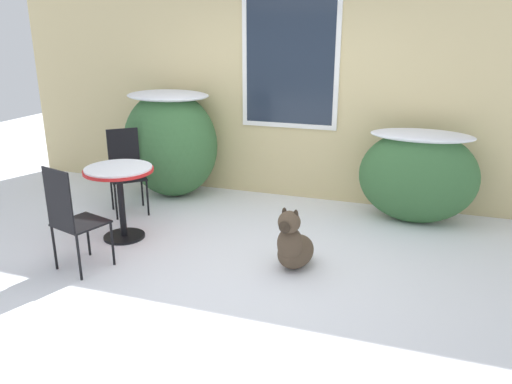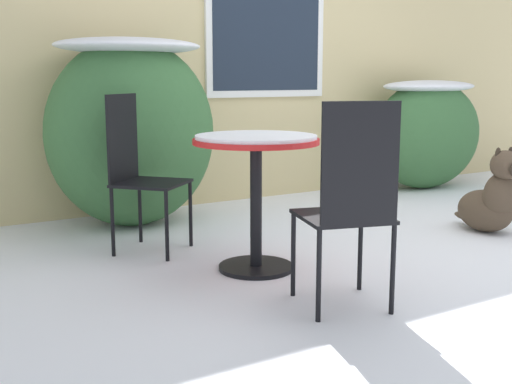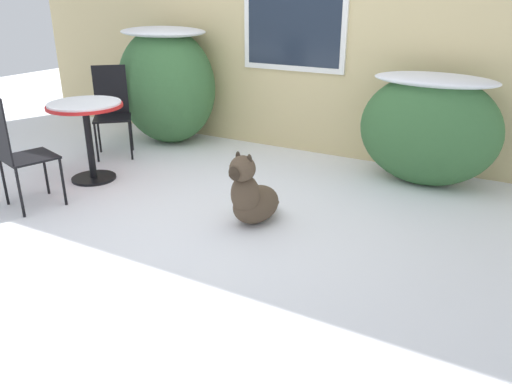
% 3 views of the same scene
% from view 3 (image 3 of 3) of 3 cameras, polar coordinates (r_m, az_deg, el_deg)
% --- Properties ---
extents(ground_plane, '(16.00, 16.00, 0.00)m').
position_cam_3_polar(ground_plane, '(4.28, -7.51, -2.68)').
color(ground_plane, white).
extents(house_wall, '(8.00, 0.10, 3.21)m').
position_cam_3_polar(house_wall, '(5.80, 5.38, 20.37)').
color(house_wall, '#D1BC84').
rests_on(house_wall, ground_plane).
extents(shrub_left, '(1.27, 0.98, 1.39)m').
position_cam_3_polar(shrub_left, '(6.29, -10.23, 12.15)').
color(shrub_left, '#386638').
rests_on(shrub_left, ground_plane).
extents(shrub_middle, '(1.32, 0.67, 1.08)m').
position_cam_3_polar(shrub_middle, '(5.03, 19.16, 7.02)').
color(shrub_middle, '#386638').
rests_on(shrub_middle, ground_plane).
extents(patio_table, '(0.72, 0.72, 0.78)m').
position_cam_3_polar(patio_table, '(5.14, -18.81, 7.83)').
color(patio_table, black).
rests_on(patio_table, ground_plane).
extents(patio_chair_near_table, '(0.57, 0.57, 1.00)m').
position_cam_3_polar(patio_chair_near_table, '(5.96, -16.15, 9.17)').
color(patio_chair_near_table, black).
rests_on(patio_chair_near_table, ground_plane).
extents(patio_chair_far_side, '(0.50, 0.50, 1.00)m').
position_cam_3_polar(patio_chair_far_side, '(4.67, -25.64, 4.44)').
color(patio_chair_far_side, black).
rests_on(patio_chair_far_side, ground_plane).
extents(dog, '(0.38, 0.65, 0.63)m').
position_cam_3_polar(dog, '(4.01, -0.49, -0.61)').
color(dog, '#4C3D2D').
rests_on(dog, ground_plane).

